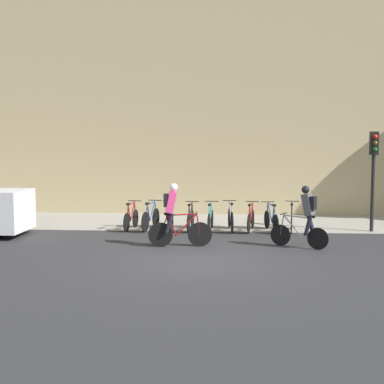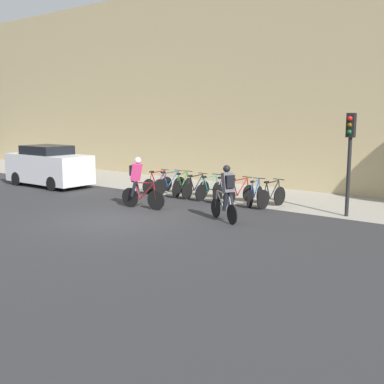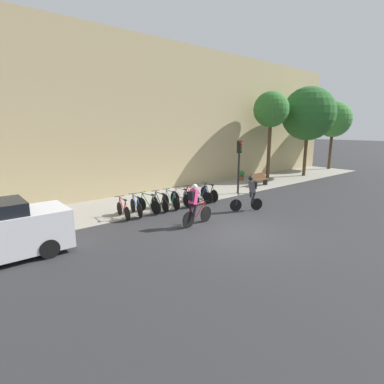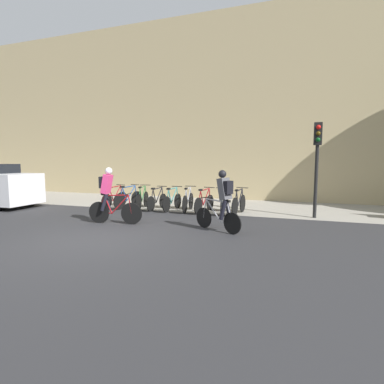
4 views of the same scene
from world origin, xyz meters
TOP-DOWN VIEW (x-y plane):
  - ground at (0.00, 0.00)m, footprint 200.00×200.00m
  - kerb_strip at (0.00, 6.75)m, footprint 44.00×4.50m
  - building_facade at (0.00, 9.30)m, footprint 44.00×0.60m
  - cyclist_pink at (-0.75, 1.84)m, footprint 1.79×0.51m
  - cyclist_grey at (2.91, 1.89)m, footprint 1.51×0.85m
  - parked_bike_0 at (-2.52, 4.81)m, footprint 0.46×1.62m
  - parked_bike_1 at (-1.85, 4.81)m, footprint 0.50×1.70m
  - parked_bike_2 at (-1.17, 4.81)m, footprint 0.50×1.67m
  - parked_bike_3 at (-0.50, 4.81)m, footprint 0.46×1.63m
  - parked_bike_4 at (0.17, 4.81)m, footprint 0.46×1.66m
  - parked_bike_5 at (0.84, 4.81)m, footprint 0.46×1.67m
  - parked_bike_6 at (1.51, 4.81)m, footprint 0.46×1.67m
  - parked_bike_7 at (2.19, 4.81)m, footprint 0.51×1.64m
  - parked_bike_8 at (2.86, 4.81)m, footprint 0.46×1.66m
  - traffic_light_pole at (5.49, 4.96)m, footprint 0.26×0.30m

SIDE VIEW (x-z plane):
  - ground at x=0.00m, z-range 0.00..0.00m
  - kerb_strip at x=0.00m, z-range 0.00..0.01m
  - parked_bike_3 at x=-0.50m, z-range -0.09..0.85m
  - parked_bike_0 at x=-2.52m, z-range -0.09..0.86m
  - parked_bike_7 at x=2.19m, z-range -0.09..0.86m
  - parked_bike_4 at x=0.17m, z-range -0.09..0.86m
  - parked_bike_6 at x=1.51m, z-range -0.09..0.86m
  - parked_bike_2 at x=-1.17m, z-range -0.08..0.88m
  - parked_bike_1 at x=-1.85m, z-range -0.08..0.88m
  - parked_bike_8 at x=2.86m, z-range -0.08..0.89m
  - parked_bike_5 at x=0.84m, z-range -0.08..0.89m
  - cyclist_pink at x=-0.75m, z-range 0.05..1.84m
  - cyclist_grey at x=2.91m, z-range 0.08..1.82m
  - traffic_light_pole at x=5.49m, z-range 0.65..3.94m
  - building_facade at x=0.00m, z-range 0.00..9.43m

